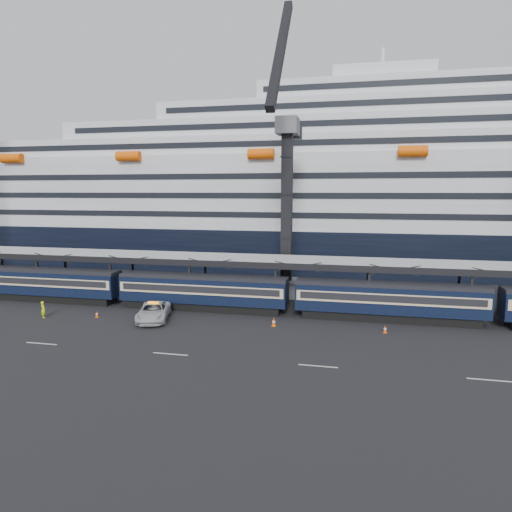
# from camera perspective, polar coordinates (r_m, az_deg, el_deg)

# --- Properties ---
(ground) EXTENTS (260.00, 260.00, 0.00)m
(ground) POSITION_cam_1_polar(r_m,az_deg,el_deg) (41.21, 28.48, -11.55)
(ground) COLOR black
(ground) RESTS_ON ground
(train) EXTENTS (133.05, 3.00, 4.05)m
(train) POSITION_cam_1_polar(r_m,az_deg,el_deg) (49.06, 20.21, -5.33)
(train) COLOR black
(train) RESTS_ON ground
(canopy) EXTENTS (130.00, 6.25, 5.53)m
(canopy) POSITION_cam_1_polar(r_m,az_deg,el_deg) (53.19, 24.77, -1.21)
(canopy) COLOR gray
(canopy) RESTS_ON ground
(cruise_ship) EXTENTS (214.09, 28.84, 34.00)m
(cruise_ship) POSITION_cam_1_polar(r_m,az_deg,el_deg) (83.96, 19.72, 7.07)
(cruise_ship) COLOR black
(cruise_ship) RESTS_ON ground
(crane_dark_near) EXTENTS (4.50, 17.75, 35.08)m
(crane_dark_near) POSITION_cam_1_polar(r_m,az_deg,el_deg) (56.58, 3.81, 6.83)
(crane_dark_near) COLOR #4D5055
(crane_dark_near) RESTS_ON ground
(pickup_truck) EXTENTS (4.60, 6.96, 1.78)m
(pickup_truck) POSITION_cam_1_polar(r_m,az_deg,el_deg) (48.36, -12.69, -6.81)
(pickup_truck) COLOR #B0B4B8
(pickup_truck) RESTS_ON ground
(worker) EXTENTS (0.77, 0.69, 1.77)m
(worker) POSITION_cam_1_polar(r_m,az_deg,el_deg) (52.98, -25.07, -6.09)
(worker) COLOR #DEF90D
(worker) RESTS_ON ground
(traffic_cone_a) EXTENTS (0.34, 0.34, 0.67)m
(traffic_cone_a) POSITION_cam_1_polar(r_m,az_deg,el_deg) (51.17, -19.27, -6.89)
(traffic_cone_a) COLOR #F35807
(traffic_cone_a) RESTS_ON ground
(traffic_cone_b) EXTENTS (0.43, 0.43, 0.86)m
(traffic_cone_b) POSITION_cam_1_polar(r_m,az_deg,el_deg) (45.33, 2.24, -8.24)
(traffic_cone_b) COLOR #F35807
(traffic_cone_b) RESTS_ON ground
(traffic_cone_c) EXTENTS (0.36, 0.36, 0.72)m
(traffic_cone_c) POSITION_cam_1_polar(r_m,az_deg,el_deg) (44.94, 15.83, -8.78)
(traffic_cone_c) COLOR #F35807
(traffic_cone_c) RESTS_ON ground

